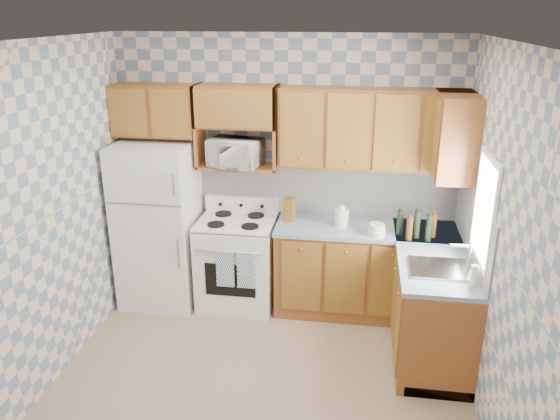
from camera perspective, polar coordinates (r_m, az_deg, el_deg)
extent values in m
plane|color=#877154|center=(4.73, -2.05, -17.56)|extent=(3.40, 3.40, 0.00)
cube|color=slate|center=(5.54, 0.80, 4.00)|extent=(3.40, 0.02, 2.70)
cube|color=slate|center=(4.10, 21.79, -3.45)|extent=(0.02, 3.20, 2.70)
cube|color=silver|center=(5.53, 4.89, 2.30)|extent=(2.60, 0.02, 0.56)
cube|color=silver|center=(4.88, 19.52, -1.34)|extent=(0.02, 1.60, 0.56)
cube|color=white|center=(5.69, -12.55, -1.47)|extent=(0.75, 0.70, 1.68)
cube|color=white|center=(5.64, -4.45, -5.54)|extent=(0.76, 0.65, 0.90)
cube|color=silver|center=(5.46, -4.58, -1.24)|extent=(0.76, 0.65, 0.02)
cube|color=white|center=(5.68, -3.99, 0.66)|extent=(0.76, 0.08, 0.17)
cube|color=navy|center=(5.31, -5.75, -6.17)|extent=(0.17, 0.02, 0.37)
cube|color=navy|center=(5.26, -3.56, -6.34)|extent=(0.17, 0.02, 0.37)
cube|color=brown|center=(5.54, 8.86, -6.34)|extent=(1.75, 0.60, 0.88)
cube|color=brown|center=(5.14, 15.32, -9.09)|extent=(0.60, 1.60, 0.88)
cube|color=slate|center=(5.35, 9.12, -1.95)|extent=(1.77, 0.63, 0.04)
cube|color=slate|center=(4.94, 15.75, -4.42)|extent=(0.63, 1.60, 0.04)
cube|color=brown|center=(5.21, 9.70, 8.35)|extent=(1.75, 0.33, 0.74)
cube|color=brown|center=(5.56, -12.91, 10.13)|extent=(0.82, 0.33, 0.50)
cube|color=brown|center=(5.10, 17.78, 7.41)|extent=(0.33, 0.70, 0.74)
cube|color=brown|center=(5.44, -4.36, 4.58)|extent=(0.80, 0.33, 0.03)
imported|color=white|center=(5.35, -4.71, 5.97)|extent=(0.55, 0.42, 0.27)
cube|color=#B7B7BC|center=(4.62, 16.32, -5.93)|extent=(0.48, 0.40, 0.03)
cube|color=white|center=(4.47, 20.58, 0.02)|extent=(0.02, 0.66, 0.86)
cylinder|color=black|center=(5.14, 14.13, -1.45)|extent=(0.06, 0.06, 0.26)
cylinder|color=black|center=(5.10, 15.29, -1.83)|extent=(0.06, 0.06, 0.25)
cylinder|color=#542D0E|center=(5.20, 15.72, -1.55)|extent=(0.06, 0.06, 0.23)
cylinder|color=#542D0E|center=(5.09, 13.38, -1.92)|extent=(0.06, 0.06, 0.21)
cylinder|color=black|center=(5.19, 12.42, -1.26)|extent=(0.06, 0.06, 0.24)
cube|color=brown|center=(5.41, 0.98, 0.09)|extent=(0.12, 0.12, 0.23)
cylinder|color=white|center=(5.29, 6.45, -0.87)|extent=(0.13, 0.13, 0.17)
cylinder|color=beige|center=(4.40, 19.65, -6.49)|extent=(0.06, 0.06, 0.17)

